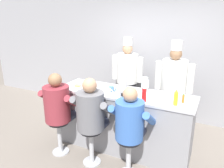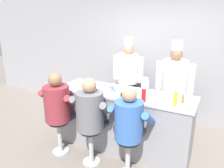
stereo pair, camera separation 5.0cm
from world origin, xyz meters
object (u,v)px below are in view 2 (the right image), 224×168
at_px(diner_seated_maroon, 59,105).
at_px(diner_seated_grey, 91,113).
at_px(cereal_bowl, 92,89).
at_px(diner_seated_blue, 130,123).
at_px(cook_in_whites_near, 128,75).
at_px(hot_sauce_bottle_orange, 183,99).
at_px(cup_stack_steel, 124,82).
at_px(coffee_mug_white, 108,92).
at_px(water_pitcher_clear, 145,84).
at_px(cook_in_whites_far, 174,85).
at_px(ketchup_bottle_red, 144,94).
at_px(napkin_dispenser_chrome, 124,94).
at_px(coffee_mug_blue, 112,89).
at_px(mustard_bottle_yellow, 176,98).
at_px(breakfast_plate, 78,86).

bearing_deg(diner_seated_maroon, diner_seated_grey, 0.01).
relative_size(cereal_bowl, diner_seated_blue, 0.12).
bearing_deg(cook_in_whites_near, hot_sauce_bottle_orange, -41.54).
bearing_deg(cup_stack_steel, diner_seated_grey, -113.14).
relative_size(cereal_bowl, coffee_mug_white, 1.15).
relative_size(diner_seated_grey, cook_in_whites_near, 0.77).
bearing_deg(water_pitcher_clear, cook_in_whites_far, 62.55).
height_order(coffee_mug_white, diner_seated_maroon, diner_seated_maroon).
xyz_separation_m(ketchup_bottle_red, napkin_dispenser_chrome, (-0.30, -0.02, -0.05)).
height_order(coffee_mug_blue, napkin_dispenser_chrome, napkin_dispenser_chrome).
relative_size(mustard_bottle_yellow, diner_seated_maroon, 0.16).
bearing_deg(cereal_bowl, cup_stack_steel, 23.12).
bearing_deg(ketchup_bottle_red, mustard_bottle_yellow, 8.23).
distance_m(ketchup_bottle_red, cup_stack_steel, 0.53).
height_order(mustard_bottle_yellow, coffee_mug_white, mustard_bottle_yellow).
xyz_separation_m(breakfast_plate, coffee_mug_white, (0.64, -0.09, 0.04)).
bearing_deg(hot_sauce_bottle_orange, diner_seated_grey, -157.13).
bearing_deg(napkin_dispenser_chrome, water_pitcher_clear, 71.31).
xyz_separation_m(ketchup_bottle_red, cook_in_whites_far, (0.21, 1.13, -0.16)).
xyz_separation_m(ketchup_bottle_red, hot_sauce_bottle_orange, (0.52, 0.19, -0.06)).
bearing_deg(breakfast_plate, diner_seated_maroon, -100.00).
bearing_deg(napkin_dispenser_chrome, mustard_bottle_yellow, 6.53).
distance_m(coffee_mug_white, cook_in_whites_near, 1.40).
height_order(water_pitcher_clear, cup_stack_steel, cup_stack_steel).
xyz_separation_m(hot_sauce_bottle_orange, diner_seated_blue, (-0.60, -0.52, -0.27)).
distance_m(cup_stack_steel, cook_in_whites_far, 1.07).
xyz_separation_m(ketchup_bottle_red, coffee_mug_blue, (-0.62, 0.19, -0.08)).
bearing_deg(napkin_dispenser_chrome, coffee_mug_blue, 146.42).
relative_size(coffee_mug_white, diner_seated_grey, 0.10).
distance_m(mustard_bottle_yellow, water_pitcher_clear, 0.70).
relative_size(hot_sauce_bottle_orange, cup_stack_steel, 0.44).
distance_m(hot_sauce_bottle_orange, diner_seated_maroon, 1.93).
bearing_deg(cook_in_whites_near, coffee_mug_white, -80.21).
bearing_deg(water_pitcher_clear, napkin_dispenser_chrome, -108.69).
xyz_separation_m(ketchup_bottle_red, coffee_mug_white, (-0.60, 0.03, -0.07)).
xyz_separation_m(ketchup_bottle_red, cook_in_whites_near, (-0.84, 1.40, -0.17)).
xyz_separation_m(coffee_mug_white, diner_seated_blue, (0.52, -0.35, -0.26)).
distance_m(napkin_dispenser_chrome, diner_seated_grey, 0.56).
bearing_deg(diner_seated_blue, cook_in_whites_far, 78.83).
bearing_deg(coffee_mug_blue, diner_seated_blue, -43.50).
bearing_deg(mustard_bottle_yellow, diner_seated_maroon, -167.67).
relative_size(diner_seated_grey, cook_in_whites_far, 0.77).
relative_size(ketchup_bottle_red, napkin_dispenser_chrome, 1.80).
height_order(mustard_bottle_yellow, coffee_mug_blue, mustard_bottle_yellow).
xyz_separation_m(cereal_bowl, napkin_dispenser_chrome, (0.63, -0.10, 0.04)).
bearing_deg(cook_in_whites_far, breakfast_plate, -145.26).
relative_size(breakfast_plate, cup_stack_steel, 0.93).
bearing_deg(breakfast_plate, mustard_bottle_yellow, -1.90).
bearing_deg(cup_stack_steel, hot_sauce_bottle_orange, -5.96).
height_order(breakfast_plate, coffee_mug_blue, coffee_mug_blue).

